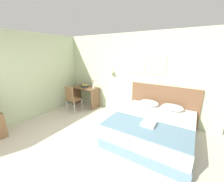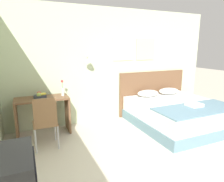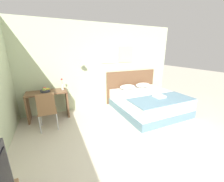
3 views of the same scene
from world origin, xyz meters
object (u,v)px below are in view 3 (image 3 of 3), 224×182
desk (48,100)px  headboard (131,86)px  throw_blanket (162,99)px  flower_vase (62,85)px  folded_towel_near_foot (159,96)px  bed (148,102)px  pillow_left (127,87)px  pillow_right (143,85)px  fruit_bowl (45,90)px  desk_chair (47,109)px

desk → headboard: bearing=5.3°
throw_blanket → flower_vase: bearing=151.5°
throw_blanket → folded_towel_near_foot: (0.03, 0.14, 0.04)m
bed → pillow_left: (-0.32, 0.73, 0.36)m
pillow_right → bed: bearing=-113.7°
pillow_right → desk: size_ratio=0.54×
pillow_left → throw_blanket: (0.32, -1.30, -0.07)m
pillow_right → desk: 3.16m
desk → fruit_bowl: bearing=-178.7°
headboard → pillow_right: size_ratio=3.48×
throw_blanket → desk: desk is taller
throw_blanket → desk_chair: bearing=167.6°
bed → pillow_right: 0.87m
throw_blanket → headboard: bearing=90.0°
fruit_bowl → desk_chair: bearing=-88.9°
pillow_left → pillow_right: 0.64m
desk_chair → bed: bearing=-1.2°
bed → flower_vase: flower_vase is taller
folded_towel_near_foot → desk: 3.10m
throw_blanket → folded_towel_near_foot: 0.15m
bed → flower_vase: size_ratio=5.82×
bed → fruit_bowl: size_ratio=7.47×
desk_chair → fruit_bowl: size_ratio=3.60×
flower_vase → folded_towel_near_foot: bearing=-25.7°
bed → throw_blanket: 0.64m
desk_chair → flower_vase: bearing=57.9°
headboard → flower_vase: (-2.42, -0.26, 0.33)m
folded_towel_near_foot → flower_vase: bearing=154.3°
pillow_right → folded_towel_near_foot: pillow_right is taller
desk → desk_chair: 0.68m
folded_towel_near_foot → fruit_bowl: (-2.89, 1.17, 0.21)m
desk_chair → flower_vase: size_ratio=2.81×
throw_blanket → folded_towel_near_foot: bearing=78.8°
bed → flower_vase: bearing=162.8°
fruit_bowl → headboard: bearing=5.2°
headboard → pillow_right: headboard is taller
folded_towel_near_foot → desk_chair: desk_chair is taller
throw_blanket → flower_vase: (-2.42, 1.32, 0.34)m
bed → pillow_right: size_ratio=3.48×
bed → pillow_right: (0.32, 0.73, 0.36)m
folded_towel_near_foot → desk_chair: 2.92m
headboard → bed: bearing=-90.0°
bed → fruit_bowl: fruit_bowl is taller
headboard → desk: 2.85m
pillow_left → pillow_right: same height
folded_towel_near_foot → throw_blanket: bearing=-101.2°
headboard → pillow_left: 0.43m
fruit_bowl → flower_vase: bearing=0.6°
pillow_left → desk_chair: bearing=-165.2°
throw_blanket → fruit_bowl: size_ratio=6.80×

